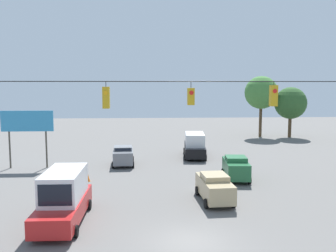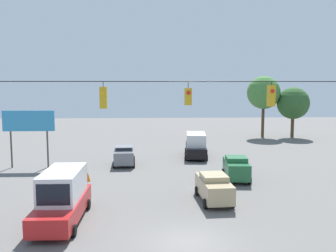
# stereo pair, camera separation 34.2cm
# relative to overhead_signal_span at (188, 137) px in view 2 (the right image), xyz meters

# --- Properties ---
(ground_plane) EXTENTS (140.00, 140.00, 0.00)m
(ground_plane) POSITION_rel_overhead_signal_span_xyz_m (-0.00, -0.21, -5.35)
(ground_plane) COLOR #605E5B
(overhead_signal_span) EXTENTS (22.32, 0.38, 8.55)m
(overhead_signal_span) POSITION_rel_overhead_signal_span_xyz_m (0.00, 0.00, 0.00)
(overhead_signal_span) COLOR #4C473D
(overhead_signal_span) RESTS_ON ground_plane
(sedan_tan_crossing_near) EXTENTS (2.19, 4.59, 1.87)m
(sedan_tan_crossing_near) POSITION_rel_overhead_signal_span_xyz_m (-2.46, -6.71, -4.37)
(sedan_tan_crossing_near) COLOR tan
(sedan_tan_crossing_near) RESTS_ON ground_plane
(sedan_grey_withflow_far) EXTENTS (2.24, 4.06, 1.87)m
(sedan_grey_withflow_far) POSITION_rel_overhead_signal_span_xyz_m (4.38, -18.49, -4.37)
(sedan_grey_withflow_far) COLOR slate
(sedan_grey_withflow_far) RESTS_ON ground_plane
(sedan_green_oncoming_far) EXTENTS (2.27, 4.17, 1.96)m
(sedan_green_oncoming_far) POSITION_rel_overhead_signal_span_xyz_m (-5.26, -12.25, -4.33)
(sedan_green_oncoming_far) COLOR #236038
(sedan_green_oncoming_far) RESTS_ON ground_plane
(box_truck_black_oncoming_deep) EXTENTS (2.77, 6.37, 2.63)m
(box_truck_black_oncoming_deep) POSITION_rel_overhead_signal_span_xyz_m (-3.13, -22.18, -4.04)
(box_truck_black_oncoming_deep) COLOR black
(box_truck_black_oncoming_deep) RESTS_ON ground_plane
(box_truck_red_parked_shoulder) EXTENTS (2.47, 6.68, 2.96)m
(box_truck_red_parked_shoulder) POSITION_rel_overhead_signal_span_xyz_m (6.87, -3.48, -3.90)
(box_truck_red_parked_shoulder) COLOR red
(box_truck_red_parked_shoulder) RESTS_ON ground_plane
(traffic_cone_nearest) EXTENTS (0.42, 0.42, 0.74)m
(traffic_cone_nearest) POSITION_rel_overhead_signal_span_xyz_m (6.90, -4.94, -4.98)
(traffic_cone_nearest) COLOR orange
(traffic_cone_nearest) RESTS_ON ground_plane
(traffic_cone_second) EXTENTS (0.42, 0.42, 0.74)m
(traffic_cone_second) POSITION_rel_overhead_signal_span_xyz_m (6.90, -7.27, -4.98)
(traffic_cone_second) COLOR orange
(traffic_cone_second) RESTS_ON ground_plane
(traffic_cone_third) EXTENTS (0.42, 0.42, 0.74)m
(traffic_cone_third) POSITION_rel_overhead_signal_span_xyz_m (7.08, -10.13, -4.98)
(traffic_cone_third) COLOR orange
(traffic_cone_third) RESTS_ON ground_plane
(traffic_cone_fourth) EXTENTS (0.42, 0.42, 0.74)m
(traffic_cone_fourth) POSITION_rel_overhead_signal_span_xyz_m (6.93, -12.43, -4.98)
(traffic_cone_fourth) COLOR orange
(traffic_cone_fourth) RESTS_ON ground_plane
(roadside_billboard) EXTENTS (4.84, 0.16, 5.43)m
(roadside_billboard) POSITION_rel_overhead_signal_span_xyz_m (13.26, -17.83, -1.26)
(roadside_billboard) COLOR #4C473D
(roadside_billboard) RESTS_ON ground_plane
(tree_horizon_left) EXTENTS (4.90, 4.90, 9.12)m
(tree_horizon_left) POSITION_rel_overhead_signal_span_xyz_m (-15.08, -37.37, 1.28)
(tree_horizon_left) COLOR #4C3823
(tree_horizon_left) RESTS_ON ground_plane
(tree_horizon_right) EXTENTS (4.73, 4.73, 7.48)m
(tree_horizon_right) POSITION_rel_overhead_signal_span_xyz_m (-19.34, -36.66, -0.26)
(tree_horizon_right) COLOR #4C3823
(tree_horizon_right) RESTS_ON ground_plane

